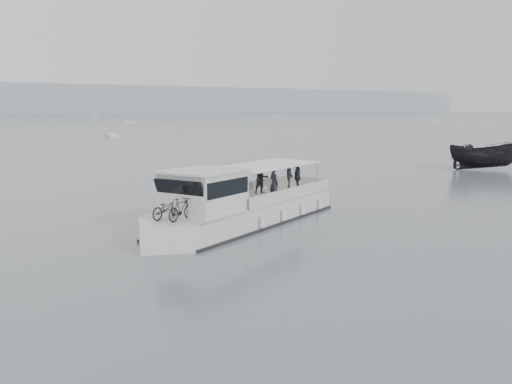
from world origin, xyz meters
TOP-DOWN VIEW (x-y plane):
  - ground at (0.00, 0.00)m, footprint 1400.00×1400.00m
  - tour_boat at (-5.81, -2.75)m, footprint 13.97×8.26m
  - dark_motorboat at (28.57, 6.29)m, footprint 7.46×5.95m

SIDE VIEW (x-z plane):
  - ground at x=0.00m, z-range 0.00..0.00m
  - tour_boat at x=-5.81m, z-range -2.03..4.02m
  - dark_motorboat at x=28.57m, z-range 0.00..2.74m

